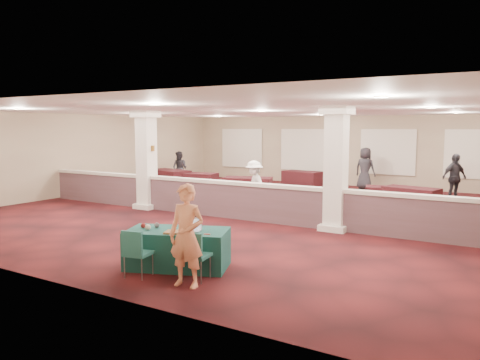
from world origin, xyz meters
The scene contains 32 objects.
ground centered at (0.00, 0.00, 0.00)m, with size 16.00×16.00×0.00m, color #4C1315.
wall_back centered at (0.00, 8.00, 1.60)m, with size 16.00×0.04×3.20m, color gray.
wall_front centered at (0.00, -8.00, 1.60)m, with size 16.00×0.04×3.20m, color gray.
wall_left centered at (-8.00, 0.00, 1.60)m, with size 0.04×16.00×3.20m, color gray.
ceiling centered at (0.00, 0.00, 3.20)m, with size 16.00×16.00×0.02m, color white.
partition_wall centered at (0.00, -1.50, 0.57)m, with size 15.60×0.28×1.10m.
column_left centered at (-3.50, -1.50, 1.64)m, with size 0.72×0.72×3.20m.
column_right centered at (3.00, -1.50, 1.64)m, with size 0.72×0.72×3.20m.
sconce_left centered at (-3.78, -1.50, 2.00)m, with size 0.12×0.12×0.18m.
sconce_right centered at (-3.22, -1.50, 2.00)m, with size 0.12×0.12×0.18m.
near_table centered at (1.55, -6.20, 0.37)m, with size 1.90×0.95×0.73m, color #103D39.
conf_chair_main centered at (2.31, -6.69, 0.52)m, with size 0.51×0.51×0.88m.
conf_chair_side centered at (1.31, -7.08, 0.51)m, with size 0.51×0.51×0.87m.
woman centered at (2.37, -6.96, 0.87)m, with size 0.63×0.42×1.74m, color #E18862.
far_table_front_left centered at (-6.30, 3.00, 0.40)m, with size 1.98×0.99×0.80m, color black.
far_table_front_center centered at (-2.00, 2.54, 0.37)m, with size 1.84×0.92×0.75m, color black.
far_table_front_right centered at (4.02, 3.00, 0.35)m, with size 1.73×0.87×0.70m, color black.
far_table_back_left centered at (-4.95, 3.20, 0.36)m, with size 1.76×0.88×0.71m, color black.
far_table_back_center centered at (-1.43, 6.50, 0.35)m, with size 1.72×0.86×0.70m, color black.
far_table_back_right centered at (3.28, 3.20, 0.33)m, with size 1.61×0.80×0.65m, color black.
attendee_a centered at (-6.50, 4.00, 0.79)m, with size 0.76×0.42×1.57m, color black.
attendee_b centered at (-0.27, 0.00, 0.81)m, with size 1.03×0.47×1.61m, color white.
attendee_c centered at (5.04, 5.28, 0.87)m, with size 1.02×0.49×1.74m, color black.
attendee_d centered at (1.30, 7.00, 0.91)m, with size 0.90×0.48×1.82m, color black.
laptop_base centered at (1.85, -6.14, 0.74)m, with size 0.33×0.23×0.02m, color silver.
laptop_screen centered at (1.81, -6.03, 0.86)m, with size 0.33×0.01×0.22m, color silver.
screen_glow centered at (1.81, -6.04, 0.84)m, with size 0.30×0.00×0.19m, color silver.
knitting centered at (1.69, -6.41, 0.75)m, with size 0.40×0.30×0.03m, color #AD601B.
yarn_cream centered at (1.08, -6.50, 0.79)m, with size 0.11×0.11×0.11m, color beige.
yarn_red centered at (0.88, -6.41, 0.78)m, with size 0.10×0.10×0.10m, color maroon.
yarn_grey centered at (1.09, -6.26, 0.78)m, with size 0.10×0.10×0.10m, color #515156.
scissors centered at (2.26, -6.22, 0.74)m, with size 0.12×0.03×0.01m, color red.
Camera 1 is at (7.09, -13.05, 2.67)m, focal length 35.00 mm.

